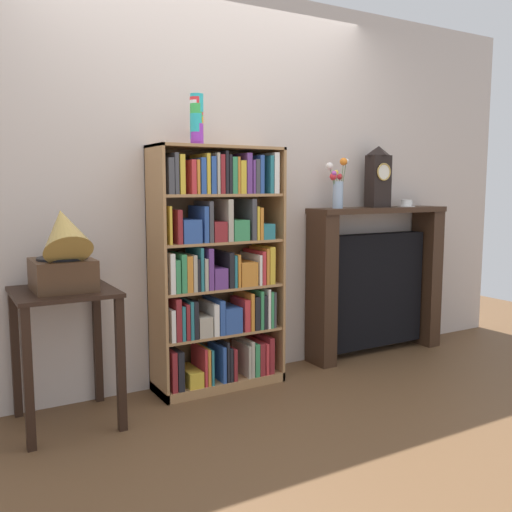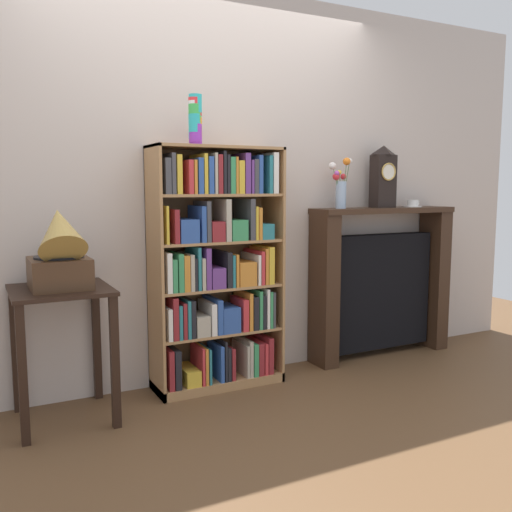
{
  "view_description": "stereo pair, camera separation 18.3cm",
  "coord_description": "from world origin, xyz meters",
  "px_view_note": "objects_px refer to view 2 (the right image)",
  "views": [
    {
      "loc": [
        -1.57,
        -3.06,
        1.31
      ],
      "look_at": [
        0.29,
        0.14,
        0.84
      ],
      "focal_mm": 39.14,
      "sensor_mm": 36.0,
      "label": 1
    },
    {
      "loc": [
        -1.41,
        -3.14,
        1.31
      ],
      "look_at": [
        0.29,
        0.14,
        0.84
      ],
      "focal_mm": 39.14,
      "sensor_mm": 36.0,
      "label": 2
    }
  ],
  "objects_px": {
    "gramophone": "(60,252)",
    "fireplace_mantel": "(380,284)",
    "mantel_clock": "(383,177)",
    "teacup_with_saucer": "(413,204)",
    "bookshelf": "(217,273)",
    "side_table_left": "(62,322)",
    "cup_stack": "(195,120)",
    "flower_vase": "(341,185)"
  },
  "relations": [
    {
      "from": "cup_stack",
      "to": "mantel_clock",
      "type": "distance_m",
      "value": 1.55
    },
    {
      "from": "cup_stack",
      "to": "bookshelf",
      "type": "bearing_deg",
      "value": 3.87
    },
    {
      "from": "bookshelf",
      "to": "fireplace_mantel",
      "type": "xyz_separation_m",
      "value": [
        1.39,
        0.06,
        -0.19
      ]
    },
    {
      "from": "flower_vase",
      "to": "teacup_with_saucer",
      "type": "bearing_deg",
      "value": -0.34
    },
    {
      "from": "side_table_left",
      "to": "fireplace_mantel",
      "type": "xyz_separation_m",
      "value": [
        2.37,
        0.16,
        -0.0
      ]
    },
    {
      "from": "gramophone",
      "to": "flower_vase",
      "type": "xyz_separation_m",
      "value": [
        1.97,
        0.19,
        0.36
      ]
    },
    {
      "from": "flower_vase",
      "to": "teacup_with_saucer",
      "type": "distance_m",
      "value": 0.7
    },
    {
      "from": "side_table_left",
      "to": "fireplace_mantel",
      "type": "bearing_deg",
      "value": 3.94
    },
    {
      "from": "cup_stack",
      "to": "mantel_clock",
      "type": "bearing_deg",
      "value": 1.6
    },
    {
      "from": "cup_stack",
      "to": "mantel_clock",
      "type": "height_order",
      "value": "cup_stack"
    },
    {
      "from": "mantel_clock",
      "to": "teacup_with_saucer",
      "type": "bearing_deg",
      "value": 0.38
    },
    {
      "from": "bookshelf",
      "to": "side_table_left",
      "type": "height_order",
      "value": "bookshelf"
    },
    {
      "from": "bookshelf",
      "to": "gramophone",
      "type": "height_order",
      "value": "bookshelf"
    },
    {
      "from": "bookshelf",
      "to": "side_table_left",
      "type": "relative_size",
      "value": 2.07
    },
    {
      "from": "fireplace_mantel",
      "to": "teacup_with_saucer",
      "type": "distance_m",
      "value": 0.67
    },
    {
      "from": "cup_stack",
      "to": "fireplace_mantel",
      "type": "height_order",
      "value": "cup_stack"
    },
    {
      "from": "bookshelf",
      "to": "flower_vase",
      "type": "distance_m",
      "value": 1.14
    },
    {
      "from": "teacup_with_saucer",
      "to": "side_table_left",
      "type": "bearing_deg",
      "value": -176.98
    },
    {
      "from": "bookshelf",
      "to": "flower_vase",
      "type": "xyz_separation_m",
      "value": [
        0.99,
        0.04,
        0.56
      ]
    },
    {
      "from": "fireplace_mantel",
      "to": "bookshelf",
      "type": "bearing_deg",
      "value": -177.61
    },
    {
      "from": "side_table_left",
      "to": "teacup_with_saucer",
      "type": "distance_m",
      "value": 2.73
    },
    {
      "from": "bookshelf",
      "to": "mantel_clock",
      "type": "bearing_deg",
      "value": 1.37
    },
    {
      "from": "cup_stack",
      "to": "side_table_left",
      "type": "height_order",
      "value": "cup_stack"
    },
    {
      "from": "gramophone",
      "to": "fireplace_mantel",
      "type": "bearing_deg",
      "value": 4.95
    },
    {
      "from": "cup_stack",
      "to": "flower_vase",
      "type": "height_order",
      "value": "cup_stack"
    },
    {
      "from": "fireplace_mantel",
      "to": "teacup_with_saucer",
      "type": "relative_size",
      "value": 8.49
    },
    {
      "from": "side_table_left",
      "to": "gramophone",
      "type": "relative_size",
      "value": 1.47
    },
    {
      "from": "bookshelf",
      "to": "fireplace_mantel",
      "type": "bearing_deg",
      "value": 2.39
    },
    {
      "from": "mantel_clock",
      "to": "flower_vase",
      "type": "relative_size",
      "value": 1.27
    },
    {
      "from": "teacup_with_saucer",
      "to": "fireplace_mantel",
      "type": "bearing_deg",
      "value": 175.32
    },
    {
      "from": "flower_vase",
      "to": "teacup_with_saucer",
      "type": "relative_size",
      "value": 2.6
    },
    {
      "from": "fireplace_mantel",
      "to": "mantel_clock",
      "type": "distance_m",
      "value": 0.82
    },
    {
      "from": "mantel_clock",
      "to": "teacup_with_saucer",
      "type": "distance_m",
      "value": 0.37
    },
    {
      "from": "side_table_left",
      "to": "teacup_with_saucer",
      "type": "bearing_deg",
      "value": 3.02
    },
    {
      "from": "teacup_with_saucer",
      "to": "cup_stack",
      "type": "bearing_deg",
      "value": -178.6
    },
    {
      "from": "bookshelf",
      "to": "flower_vase",
      "type": "bearing_deg",
      "value": 2.25
    },
    {
      "from": "side_table_left",
      "to": "gramophone",
      "type": "xyz_separation_m",
      "value": [
        0.0,
        -0.04,
        0.39
      ]
    },
    {
      "from": "mantel_clock",
      "to": "teacup_with_saucer",
      "type": "height_order",
      "value": "mantel_clock"
    },
    {
      "from": "cup_stack",
      "to": "teacup_with_saucer",
      "type": "distance_m",
      "value": 1.89
    },
    {
      "from": "bookshelf",
      "to": "flower_vase",
      "type": "relative_size",
      "value": 4.28
    },
    {
      "from": "gramophone",
      "to": "teacup_with_saucer",
      "type": "height_order",
      "value": "gramophone"
    },
    {
      "from": "gramophone",
      "to": "fireplace_mantel",
      "type": "height_order",
      "value": "gramophone"
    }
  ]
}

